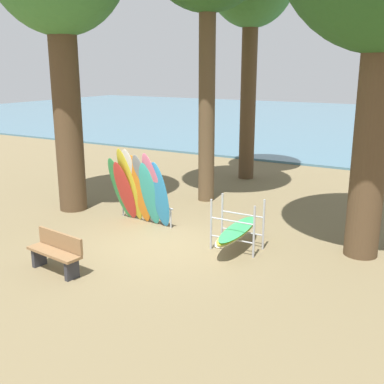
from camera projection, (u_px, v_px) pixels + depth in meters
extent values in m
plane|color=brown|center=(164.00, 244.00, 11.74)|extent=(80.00, 80.00, 0.00)
cube|color=#477084|center=(369.00, 123.00, 36.18)|extent=(80.00, 36.00, 0.10)
cylinder|color=#4C3823|center=(67.00, 109.00, 13.83)|extent=(0.82, 0.82, 6.13)
cylinder|color=#4C3823|center=(372.00, 132.00, 10.34)|extent=(0.77, 0.77, 5.78)
cylinder|color=#4C3823|center=(248.00, 95.00, 17.85)|extent=(0.59, 0.59, 6.47)
cylinder|color=brown|center=(207.00, 93.00, 14.73)|extent=(0.52, 0.52, 6.93)
ellipsoid|color=#339E56|center=(120.00, 189.00, 13.30)|extent=(0.60, 0.80, 1.88)
ellipsoid|color=red|center=(125.00, 191.00, 13.22)|extent=(0.55, 0.75, 1.79)
ellipsoid|color=yellow|center=(129.00, 185.00, 13.08)|extent=(0.67, 0.84, 2.17)
ellipsoid|color=white|center=(134.00, 186.00, 12.99)|extent=(0.58, 0.80, 2.18)
ellipsoid|color=orange|center=(139.00, 190.00, 12.92)|extent=(0.58, 0.69, 2.02)
ellipsoid|color=gray|center=(144.00, 190.00, 12.83)|extent=(0.60, 0.78, 2.05)
ellipsoid|color=#38B2AD|center=(149.00, 194.00, 12.76)|extent=(0.54, 0.63, 1.85)
ellipsoid|color=pink|center=(154.00, 190.00, 12.64)|extent=(0.63, 0.84, 2.13)
ellipsoid|color=#2D8ED1|center=(160.00, 195.00, 12.58)|extent=(0.55, 0.58, 1.90)
cylinder|color=#9EA0A5|center=(123.00, 207.00, 13.89)|extent=(0.04, 0.04, 0.55)
cylinder|color=#9EA0A5|center=(171.00, 219.00, 12.81)|extent=(0.04, 0.04, 0.55)
cylinder|color=#9EA0A5|center=(146.00, 203.00, 13.28)|extent=(1.98, 0.32, 0.04)
cylinder|color=#9EA0A5|center=(211.00, 224.00, 11.26)|extent=(0.05, 0.05, 1.25)
cylinder|color=#9EA0A5|center=(254.00, 232.00, 10.74)|extent=(0.05, 0.05, 1.25)
cylinder|color=#9EA0A5|center=(222.00, 218.00, 11.77)|extent=(0.05, 0.05, 1.25)
cylinder|color=#9EA0A5|center=(264.00, 225.00, 11.24)|extent=(0.05, 0.05, 1.25)
cylinder|color=#9EA0A5|center=(232.00, 239.00, 11.07)|extent=(1.10, 0.04, 0.04)
cylinder|color=#9EA0A5|center=(232.00, 221.00, 10.96)|extent=(1.10, 0.04, 0.04)
cylinder|color=#9EA0A5|center=(242.00, 232.00, 11.58)|extent=(1.10, 0.04, 0.04)
cylinder|color=#9EA0A5|center=(243.00, 214.00, 11.46)|extent=(1.10, 0.04, 0.04)
ellipsoid|color=white|center=(235.00, 233.00, 11.34)|extent=(0.61, 2.12, 0.06)
ellipsoid|color=yellow|center=(237.00, 231.00, 11.30)|extent=(0.55, 2.11, 0.06)
ellipsoid|color=#339E56|center=(238.00, 229.00, 11.28)|extent=(0.63, 2.13, 0.06)
cube|color=#2D2D33|center=(39.00, 257.00, 10.41)|extent=(0.14, 0.33, 0.42)
cube|color=#2D2D33|center=(72.00, 270.00, 9.76)|extent=(0.14, 0.33, 0.42)
cube|color=olive|center=(54.00, 252.00, 10.02)|extent=(1.44, 0.58, 0.06)
cube|color=olive|center=(60.00, 240.00, 10.11)|extent=(1.40, 0.25, 0.36)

